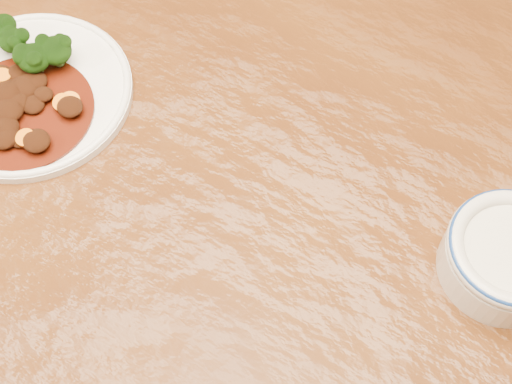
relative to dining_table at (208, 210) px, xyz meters
The scene contains 6 objects.
ground 0.67m from the dining_table, ahead, with size 4.00×4.00×0.00m, color #4B2712.
dining_table is the anchor object (origin of this frame).
dinner_plate 0.24m from the dining_table, behind, with size 0.23×0.23×0.01m.
broccoli_florets 0.28m from the dining_table, behind, with size 0.12×0.07×0.04m.
mince_stew 0.24m from the dining_table, 164.74° to the right, with size 0.16×0.16×0.02m.
dip_bowl 0.33m from the dining_table, 14.50° to the left, with size 0.12×0.12×0.06m.
Camera 1 is at (0.27, -0.29, 1.39)m, focal length 50.00 mm.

